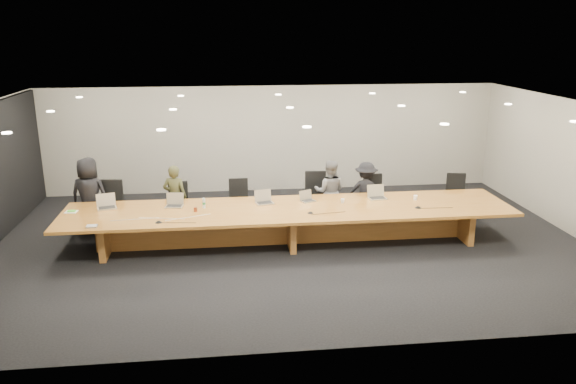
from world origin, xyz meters
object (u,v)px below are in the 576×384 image
chair_mid_right (316,197)px  chair_far_right (457,196)px  person_c (330,192)px  mic_center (310,212)px  laptop_e (378,192)px  paper_cup_far (415,198)px  laptop_a (106,202)px  conference_table (290,219)px  laptop_b (174,200)px  mic_left (159,222)px  person_d (366,192)px  chair_left (178,205)px  laptop_c (265,197)px  chair_mid_left (239,202)px  person_a (90,196)px  mic_right (418,207)px  person_b (175,197)px  chair_far_left (110,206)px  paper_cup_near (343,201)px  amber_mug (195,209)px  av_box (92,226)px  chair_right (376,198)px  laptop_d (308,196)px  water_bottle (204,203)px

chair_mid_right → chair_far_right: 3.27m
person_c → mic_center: size_ratio=11.85×
laptop_e → paper_cup_far: size_ratio=3.77×
laptop_a → laptop_e: laptop_a is taller
conference_table → mic_center: 0.57m
laptop_b → mic_left: size_ratio=2.63×
conference_table → person_d: person_d is taller
chair_left → laptop_c: bearing=-23.7°
chair_mid_left → person_a: 3.18m
chair_far_right → mic_right: (-1.46, -1.49, 0.26)m
person_b → laptop_e: (4.29, -0.78, 0.19)m
chair_far_left → chair_left: size_ratio=1.10×
mic_right → paper_cup_near: bearing=160.5°
conference_table → chair_far_right: size_ratio=8.79×
mic_center → chair_left: bearing=149.0°
conference_table → amber_mug: (-1.87, -0.01, 0.27)m
chair_mid_right → person_d: (1.12, -0.13, 0.12)m
paper_cup_near → av_box: (-4.84, -0.91, -0.03)m
chair_far_left → chair_right: (5.86, 0.06, -0.03)m
chair_right → laptop_d: 1.89m
chair_right → mic_right: size_ratio=7.77×
person_b → water_bottle: 1.19m
water_bottle → chair_mid_right: bearing=24.5°
paper_cup_far → person_d: bearing=130.9°
chair_right → amber_mug: 4.18m
chair_right → person_c: 1.08m
chair_left → mic_right: chair_left is taller
chair_left → water_bottle: chair_left is taller
chair_far_left → laptop_c: size_ratio=3.17×
laptop_c → paper_cup_far: size_ratio=3.60×
laptop_c → chair_far_right: bearing=-2.0°
mic_center → chair_right: bearing=42.2°
laptop_d → mic_center: laptop_d is taller
mic_center → mic_right: (2.21, 0.07, 0.00)m
amber_mug → paper_cup_far: paper_cup_far is taller
laptop_b → paper_cup_far: bearing=5.9°
chair_mid_left → laptop_e: (2.91, -0.90, 0.39)m
water_bottle → chair_mid_left: bearing=56.5°
chair_left → mic_right: 5.13m
conference_table → chair_left: (-2.32, 1.25, -0.01)m
chair_far_right → laptop_a: laptop_a is taller
conference_table → laptop_b: size_ratio=25.89×
laptop_e → conference_table: bearing=-172.5°
person_c → amber_mug: size_ratio=16.52×
chair_far_right → paper_cup_near: size_ratio=11.56×
person_d → laptop_a: person_d is taller
conference_table → person_b: size_ratio=6.35×
chair_left → water_bottle: bearing=-57.6°
person_a → mic_left: size_ratio=12.47×
laptop_a → chair_far_left: bearing=81.8°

